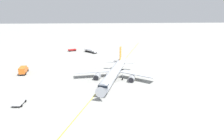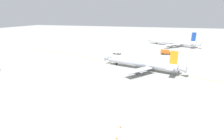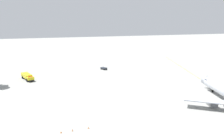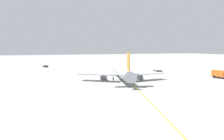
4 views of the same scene
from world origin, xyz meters
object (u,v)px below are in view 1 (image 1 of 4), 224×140
at_px(airliner_main, 114,73).
at_px(catering_truck_truck, 23,70).
at_px(fuel_tanker_truck, 90,50).
at_px(pushback_tug_truck, 19,102).
at_px(ops_pickup_truck, 72,50).

height_order(airliner_main, catering_truck_truck, airliner_main).
bearing_deg(airliner_main, fuel_tanker_truck, -153.55).
bearing_deg(pushback_tug_truck, airliner_main, -52.65).
xyz_separation_m(fuel_tanker_truck, ops_pickup_truck, (5.26, 11.82, -0.78)).
bearing_deg(ops_pickup_truck, fuel_tanker_truck, -44.96).
xyz_separation_m(airliner_main, fuel_tanker_truck, (54.38, 10.56, -1.29)).
relative_size(fuel_tanker_truck, ops_pickup_truck, 1.59).
bearing_deg(fuel_tanker_truck, catering_truck_truck, -75.46).
bearing_deg(ops_pickup_truck, catering_truck_truck, -128.86).
bearing_deg(catering_truck_truck, ops_pickup_truck, -23.96).
bearing_deg(catering_truck_truck, airliner_main, -112.83).
height_order(fuel_tanker_truck, catering_truck_truck, catering_truck_truck).
height_order(ops_pickup_truck, catering_truck_truck, catering_truck_truck).
xyz_separation_m(fuel_tanker_truck, catering_truck_truck, (-42.95, 27.39, 0.08)).
bearing_deg(airliner_main, catering_truck_truck, -91.31).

